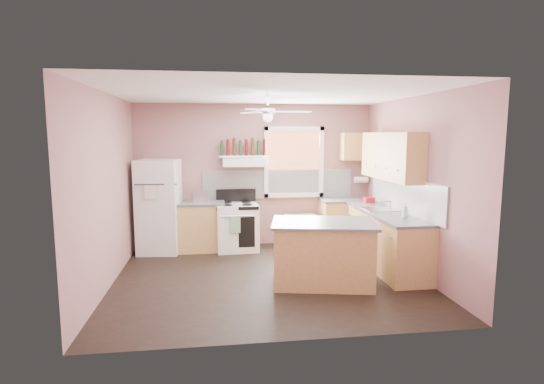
{
  "coord_description": "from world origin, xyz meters",
  "views": [
    {
      "loc": [
        -0.76,
        -6.08,
        2.12
      ],
      "look_at": [
        0.1,
        0.3,
        1.25
      ],
      "focal_mm": 28.0,
      "sensor_mm": 36.0,
      "label": 1
    }
  ],
  "objects": [
    {
      "name": "refrigerator",
      "position": [
        -1.77,
        1.66,
        0.84
      ],
      "size": [
        0.79,
        0.77,
        1.68
      ],
      "primitive_type": "cube",
      "rotation": [
        0.0,
        0.0,
        -0.12
      ],
      "color": "white",
      "rests_on": "floor"
    },
    {
      "name": "counter_left",
      "position": [
        -1.06,
        1.7,
        0.88
      ],
      "size": [
        0.92,
        0.62,
        0.04
      ],
      "primitive_type": "cube",
      "color": "#4C4D4F",
      "rests_on": "base_cabinet_left"
    },
    {
      "name": "base_cabinet_corner",
      "position": [
        1.75,
        1.7,
        0.43
      ],
      "size": [
        1.0,
        0.6,
        0.86
      ],
      "primitive_type": "cube",
      "color": "#AA7C46",
      "rests_on": "floor"
    },
    {
      "name": "range_hood",
      "position": [
        -0.23,
        1.75,
        1.62
      ],
      "size": [
        0.78,
        0.5,
        0.14
      ],
      "primitive_type": "cube",
      "color": "white",
      "rests_on": "wall_back"
    },
    {
      "name": "backsplash_right",
      "position": [
        2.23,
        0.3,
        1.18
      ],
      "size": [
        0.03,
        2.6,
        0.55
      ],
      "primitive_type": "cube",
      "color": "white",
      "rests_on": "wall_right"
    },
    {
      "name": "paper_towel",
      "position": [
        2.07,
        1.86,
        1.25
      ],
      "size": [
        0.26,
        0.12,
        0.12
      ],
      "primitive_type": "cylinder",
      "rotation": [
        0.0,
        1.57,
        0.0
      ],
      "color": "white",
      "rests_on": "wall_back"
    },
    {
      "name": "wall_right",
      "position": [
        2.27,
        0.0,
        1.35
      ],
      "size": [
        0.05,
        4.0,
        2.7
      ],
      "primitive_type": "cube",
      "color": "#8E5F60",
      "rests_on": "ground"
    },
    {
      "name": "soap_bottle",
      "position": [
        2.01,
        -0.23,
        1.02
      ],
      "size": [
        0.12,
        0.12,
        0.23
      ],
      "primitive_type": "imported",
      "rotation": [
        0.0,
        0.0,
        0.5
      ],
      "color": "silver",
      "rests_on": "counter_right"
    },
    {
      "name": "toaster",
      "position": [
        -1.04,
        1.73,
        0.99
      ],
      "size": [
        0.3,
        0.2,
        0.18
      ],
      "primitive_type": "cube",
      "rotation": [
        0.0,
        0.0,
        0.14
      ],
      "color": "silver",
      "rests_on": "counter_left"
    },
    {
      "name": "window_view",
      "position": [
        0.75,
        1.98,
        1.6
      ],
      "size": [
        1.0,
        0.02,
        1.2
      ],
      "primitive_type": "cube",
      "color": "brown",
      "rests_on": "wall_back"
    },
    {
      "name": "wall_back",
      "position": [
        0.0,
        2.02,
        1.35
      ],
      "size": [
        4.5,
        0.05,
        2.7
      ],
      "primitive_type": "cube",
      "color": "#8E5F60",
      "rests_on": "ground"
    },
    {
      "name": "stove",
      "position": [
        -0.37,
        1.61,
        0.43
      ],
      "size": [
        0.78,
        0.67,
        0.86
      ],
      "primitive_type": "cube",
      "rotation": [
        0.0,
        0.0,
        0.05
      ],
      "color": "white",
      "rests_on": "floor"
    },
    {
      "name": "backsplash_back",
      "position": [
        0.45,
        1.99,
        1.18
      ],
      "size": [
        2.9,
        0.03,
        0.55
      ],
      "primitive_type": "cube",
      "color": "white",
      "rests_on": "wall_back"
    },
    {
      "name": "counter_corner",
      "position": [
        1.75,
        1.7,
        0.88
      ],
      "size": [
        1.02,
        0.62,
        0.04
      ],
      "primitive_type": "cube",
      "color": "#4C4D4F",
      "rests_on": "base_cabinet_corner"
    },
    {
      "name": "wine_bottles",
      "position": [
        -0.23,
        1.87,
        1.88
      ],
      "size": [
        0.86,
        0.06,
        0.31
      ],
      "color": "#143819",
      "rests_on": "bottle_shelf"
    },
    {
      "name": "window_frame",
      "position": [
        0.75,
        1.96,
        1.6
      ],
      "size": [
        1.16,
        0.07,
        1.36
      ],
      "primitive_type": "cube",
      "color": "white",
      "rests_on": "wall_back"
    },
    {
      "name": "sink",
      "position": [
        1.94,
        0.5,
        0.9
      ],
      "size": [
        0.55,
        0.45,
        0.03
      ],
      "primitive_type": "cube",
      "color": "silver",
      "rests_on": "counter_right"
    },
    {
      "name": "faucet",
      "position": [
        2.1,
        0.5,
        0.97
      ],
      "size": [
        0.03,
        0.03,
        0.14
      ],
      "primitive_type": "cylinder",
      "color": "silver",
      "rests_on": "sink"
    },
    {
      "name": "bottle_shelf",
      "position": [
        -0.23,
        1.87,
        1.72
      ],
      "size": [
        0.9,
        0.26,
        0.03
      ],
      "primitive_type": "cube",
      "color": "white",
      "rests_on": "range_hood"
    },
    {
      "name": "ceiling_fan_hub",
      "position": [
        0.0,
        0.0,
        2.45
      ],
      "size": [
        0.2,
        0.2,
        0.08
      ],
      "primitive_type": "cylinder",
      "color": "white",
      "rests_on": "ceiling"
    },
    {
      "name": "cart",
      "position": [
        0.85,
        1.7,
        0.3
      ],
      "size": [
        0.62,
        0.43,
        0.6
      ],
      "primitive_type": "cube",
      "rotation": [
        0.0,
        0.0,
        0.05
      ],
      "color": "#AA7C46",
      "rests_on": "floor"
    },
    {
      "name": "ceiling",
      "position": [
        0.0,
        0.0,
        2.7
      ],
      "size": [
        4.5,
        4.5,
        0.0
      ],
      "primitive_type": "plane",
      "color": "white",
      "rests_on": "ground"
    },
    {
      "name": "wall_left",
      "position": [
        -2.27,
        0.0,
        1.35
      ],
      "size": [
        0.05,
        4.0,
        2.7
      ],
      "primitive_type": "cube",
      "color": "#8E5F60",
      "rests_on": "ground"
    },
    {
      "name": "floor",
      "position": [
        0.0,
        0.0,
        0.0
      ],
      "size": [
        4.5,
        4.5,
        0.0
      ],
      "primitive_type": "plane",
      "color": "black",
      "rests_on": "ground"
    },
    {
      "name": "red_caddy",
      "position": [
        2.0,
        1.2,
        0.95
      ],
      "size": [
        0.2,
        0.14,
        0.1
      ],
      "primitive_type": "cube",
      "rotation": [
        0.0,
        0.0,
        0.14
      ],
      "color": "red",
      "rests_on": "counter_right"
    },
    {
      "name": "counter_right",
      "position": [
        1.94,
        0.3,
        0.88
      ],
      "size": [
        0.62,
        2.22,
        0.04
      ],
      "primitive_type": "cube",
      "color": "#4C4D4F",
      "rests_on": "base_cabinet_right"
    },
    {
      "name": "island",
      "position": [
        0.75,
        -0.35,
        0.43
      ],
      "size": [
        1.5,
        1.11,
        0.86
      ],
      "primitive_type": "cube",
      "rotation": [
        0.0,
        0.0,
        -0.19
      ],
      "color": "#AA7C46",
      "rests_on": "floor"
    },
    {
      "name": "base_cabinet_right",
      "position": [
        1.95,
        0.3,
        0.43
      ],
      "size": [
        0.6,
        2.2,
        0.86
      ],
      "primitive_type": "cube",
      "color": "#AA7C46",
      "rests_on": "floor"
    },
    {
      "name": "base_cabinet_left",
      "position": [
        -1.06,
        1.7,
        0.43
      ],
      "size": [
        0.9,
        0.6,
        0.86
      ],
      "primitive_type": "cube",
      "color": "#AA7C46",
      "rests_on": "floor"
    },
    {
      "name": "upper_cabinet_right",
      "position": [
        2.08,
        0.5,
        1.78
      ],
      "size": [
        0.33,
        1.8,
        0.76
      ],
      "primitive_type": "cube",
      "color": "#AA7C46",
      "rests_on": "wall_right"
    },
    {
      "name": "island_top",
      "position": [
        0.75,
        -0.35,
        0.88
      ],
      "size": [
        1.6,
        1.2,
        0.04
      ],
      "primitive_type": "cube",
      "rotation": [
        0.0,
        0.0,
        -0.19
      ],
      "color": "#4C4D4F",
      "rests_on": "island"
    },
    {
      "name": "upper_cabinet_corner",
      "position": [
        1.95,
        1.83,
        1.9
      ],
      "size": [
        0.6,
        0.33,
        0.52
      ],
      "primitive_type": "cube",
      "color": "#AA7C46",
      "rests_on": "wall_back"
    }
  ]
}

